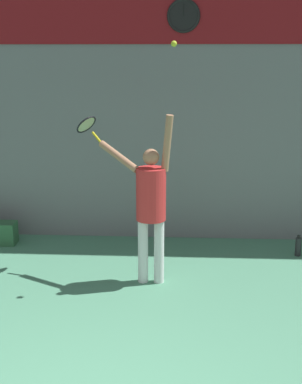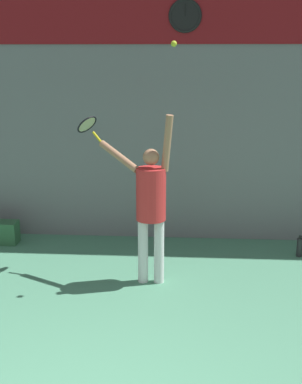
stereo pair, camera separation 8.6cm
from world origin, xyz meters
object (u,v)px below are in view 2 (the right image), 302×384
tennis_ball (174,44)px  water_bottle (300,247)px  scoreboard_clock (185,16)px  tennis_racket (88,126)px  tennis_player (150,200)px

tennis_ball → water_bottle: 3.55m
scoreboard_clock → tennis_ball: scoreboard_clock is taller
tennis_racket → tennis_ball: tennis_ball is taller
tennis_player → tennis_racket: size_ratio=5.30×
tennis_ball → water_bottle: tennis_ball is taller
tennis_player → tennis_racket: (-0.86, 0.53, 0.86)m
scoreboard_clock → tennis_racket: 2.25m
water_bottle → tennis_player: bearing=-153.9°
tennis_racket → scoreboard_clock: bearing=43.3°
scoreboard_clock → water_bottle: scoreboard_clock is taller
tennis_racket → water_bottle: 3.52m
tennis_racket → water_bottle: bearing=9.6°
tennis_racket → water_bottle: size_ratio=1.30×
tennis_ball → water_bottle: (1.83, 1.07, -2.85)m
scoreboard_clock → tennis_ball: (-0.11, -1.75, -0.42)m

